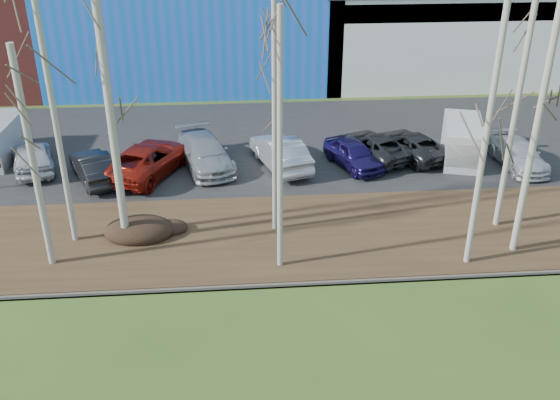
{
  "coord_description": "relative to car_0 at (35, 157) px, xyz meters",
  "views": [
    {
      "loc": [
        -3.55,
        -7.88,
        13.12
      ],
      "look_at": [
        -1.85,
        12.98,
        2.5
      ],
      "focal_mm": 40.0,
      "sensor_mm": 36.0,
      "label": 1
    }
  ],
  "objects": [
    {
      "name": "river",
      "position": [
        13.52,
        -14.82,
        -0.86
      ],
      "size": [
        80.0,
        8.0,
        0.9
      ],
      "primitive_type": null,
      "color": "#131D30",
      "rests_on": "ground"
    },
    {
      "name": "far_bank_rocks",
      "position": [
        13.52,
        -10.72,
        -0.86
      ],
      "size": [
        80.0,
        0.8,
        0.46
      ],
      "primitive_type": null,
      "color": "#47423D",
      "rests_on": "ground"
    },
    {
      "name": "far_bank",
      "position": [
        13.52,
        -7.52,
        -0.79
      ],
      "size": [
        80.0,
        7.0,
        0.15
      ],
      "primitive_type": "cube",
      "color": "#382616",
      "rests_on": "ground"
    },
    {
      "name": "parking_lot",
      "position": [
        13.52,
        2.98,
        -0.79
      ],
      "size": [
        80.0,
        14.0,
        0.14
      ],
      "primitive_type": "cube",
      "color": "black",
      "rests_on": "ground"
    },
    {
      "name": "building_blue",
      "position": [
        7.52,
        16.98,
        3.29
      ],
      "size": [
        20.4,
        12.24,
        8.3
      ],
      "color": "blue",
      "rests_on": "ground"
    },
    {
      "name": "building_white",
      "position": [
        25.52,
        16.96,
        2.55
      ],
      "size": [
        18.36,
        12.24,
        6.8
      ],
      "color": "silver",
      "rests_on": "ground"
    },
    {
      "name": "dirt_mound",
      "position": [
        5.99,
        -7.15,
        -0.43
      ],
      "size": [
        2.87,
        2.03,
        0.56
      ],
      "primitive_type": "ellipsoid",
      "color": "black",
      "rests_on": "far_bank"
    },
    {
      "name": "birch_0",
      "position": [
        2.9,
        -9.0,
        3.49
      ],
      "size": [
        0.25,
        0.25,
        8.4
      ],
      "color": "beige",
      "rests_on": "far_bank"
    },
    {
      "name": "birch_1",
      "position": [
        3.41,
        -7.27,
        4.79
      ],
      "size": [
        0.23,
        0.23,
        11.0
      ],
      "color": "beige",
      "rests_on": "far_bank"
    },
    {
      "name": "birch_2",
      "position": [
        5.51,
        -7.53,
        4.23
      ],
      "size": [
        0.31,
        0.31,
        9.89
      ],
      "color": "beige",
      "rests_on": "far_bank"
    },
    {
      "name": "birch_3",
      "position": [
        11.61,
        -9.85,
        4.11
      ],
      "size": [
        0.21,
        0.21,
        9.64
      ],
      "color": "beige",
      "rests_on": "far_bank"
    },
    {
      "name": "birch_4",
      "position": [
        11.62,
        -7.02,
        4.37
      ],
      "size": [
        0.2,
        0.2,
        10.16
      ],
      "color": "beige",
      "rests_on": "far_bank"
    },
    {
      "name": "birch_5",
      "position": [
        18.79,
        -10.2,
        4.19
      ],
      "size": [
        0.22,
        0.22,
        9.81
      ],
      "color": "beige",
      "rests_on": "far_bank"
    },
    {
      "name": "birch_6",
      "position": [
        20.95,
        -9.47,
        4.21
      ],
      "size": [
        0.26,
        0.26,
        9.85
      ],
      "color": "beige",
      "rests_on": "far_bank"
    },
    {
      "name": "birch_7",
      "position": [
        21.06,
        -7.44,
        4.44
      ],
      "size": [
        0.24,
        0.24,
        10.31
      ],
      "color": "beige",
      "rests_on": "far_bank"
    },
    {
      "name": "car_0",
      "position": [
        0.0,
        0.0,
        0.0
      ],
      "size": [
        2.93,
        4.56,
        1.45
      ],
      "primitive_type": "imported",
      "rotation": [
        0.0,
        0.0,
        3.45
      ],
      "color": "silver",
      "rests_on": "parking_lot"
    },
    {
      "name": "car_1",
      "position": [
        3.19,
        -1.52,
        -0.01
      ],
      "size": [
        3.19,
        4.58,
        1.43
      ],
      "primitive_type": "imported",
      "rotation": [
        0.0,
        0.0,
        3.57
      ],
      "color": "black",
      "rests_on": "parking_lot"
    },
    {
      "name": "car_2",
      "position": [
        5.74,
        -0.96,
        0.07
      ],
      "size": [
        4.75,
        6.24,
        1.58
      ],
      "primitive_type": "imported",
      "rotation": [
        0.0,
        0.0,
        2.71
      ],
      "color": "maroon",
      "rests_on": "parking_lot"
    },
    {
      "name": "car_3",
      "position": [
        8.52,
        -0.26,
        0.05
      ],
      "size": [
        3.56,
        5.7,
        1.54
      ],
      "primitive_type": "imported",
      "rotation": [
        0.0,
        0.0,
        0.28
      ],
      "color": "#989C9F",
      "rests_on": "parking_lot"
    },
    {
      "name": "car_4",
      "position": [
        16.1,
        -0.88,
        -0.03
      ],
      "size": [
        2.99,
        4.37,
        1.38
      ],
      "primitive_type": "imported",
      "rotation": [
        0.0,
        0.0,
        0.37
      ],
      "color": "#1B124B",
      "rests_on": "parking_lot"
    },
    {
      "name": "car_5",
      "position": [
        12.39,
        -0.61,
        0.08
      ],
      "size": [
        3.05,
        5.16,
        1.61
      ],
      "primitive_type": "imported",
      "rotation": [
        0.0,
        0.0,
        3.44
      ],
      "color": "#B1B2B4",
      "rests_on": "parking_lot"
    },
    {
      "name": "car_6",
      "position": [
        17.35,
        0.18,
        -0.06
      ],
      "size": [
        4.07,
        5.27,
        1.33
      ],
      "primitive_type": "imported",
      "rotation": [
        0.0,
        0.0,
        3.59
      ],
      "color": "#242526",
      "rests_on": "parking_lot"
    },
    {
      "name": "car_7",
      "position": [
        24.52,
        -1.52,
        -0.07
      ],
      "size": [
        1.95,
        4.53,
        1.3
      ],
      "primitive_type": "imported",
      "rotation": [
        0.0,
        0.0,
        0.03
      ],
      "color": "silver",
      "rests_on": "parking_lot"
    },
    {
      "name": "car_8",
      "position": [
        -0.23,
        0.0,
        0.0
      ],
      "size": [
        2.93,
        4.56,
        1.45
      ],
      "primitive_type": "imported",
      "rotation": [
        0.0,
        0.0,
        3.45
      ],
      "color": "silver",
      "rests_on": "parking_lot"
    },
    {
      "name": "car_9",
      "position": [
        19.31,
        0.18,
        -0.06
      ],
      "size": [
        4.07,
        5.27,
        1.33
      ],
      "primitive_type": "imported",
      "rotation": [
        0.0,
        0.0,
        3.59
      ],
      "color": "#242526",
      "rests_on": "parking_lot"
    },
    {
      "name": "van_white",
      "position": [
        21.93,
        -0.43,
        0.25
      ],
      "size": [
        3.03,
        4.8,
        1.95
      ],
      "rotation": [
        0.0,
        0.0,
        -0.28
      ],
      "color": "silver",
      "rests_on": "parking_lot"
    }
  ]
}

